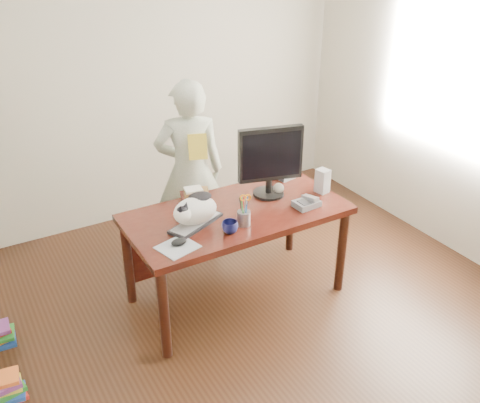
% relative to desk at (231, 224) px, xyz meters
% --- Properties ---
extents(room, '(4.50, 4.50, 4.50)m').
position_rel_desk_xyz_m(room, '(0.00, -0.68, 0.75)').
color(room, black).
rests_on(room, ground).
extents(desk, '(1.60, 0.80, 0.75)m').
position_rel_desk_xyz_m(desk, '(0.00, 0.00, 0.00)').
color(desk, black).
rests_on(desk, ground).
extents(keyboard, '(0.45, 0.32, 0.03)m').
position_rel_desk_xyz_m(keyboard, '(-0.34, -0.11, 0.16)').
color(keyboard, black).
rests_on(keyboard, desk).
extents(cat, '(0.39, 0.31, 0.23)m').
position_rel_desk_xyz_m(cat, '(-0.35, -0.11, 0.27)').
color(cat, white).
rests_on(cat, keyboard).
extents(monitor, '(0.48, 0.29, 0.55)m').
position_rel_desk_xyz_m(monitor, '(0.34, 0.01, 0.46)').
color(monitor, black).
rests_on(monitor, desk).
extents(pen_cup, '(0.12, 0.12, 0.24)m').
position_rel_desk_xyz_m(pen_cup, '(-0.05, -0.27, 0.21)').
color(pen_cup, '#97979C').
rests_on(pen_cup, desk).
extents(mousepad, '(0.28, 0.27, 0.01)m').
position_rel_desk_xyz_m(mousepad, '(-0.57, -0.31, 0.15)').
color(mousepad, '#ABB1B7').
rests_on(mousepad, desk).
extents(mouse, '(0.12, 0.09, 0.04)m').
position_rel_desk_xyz_m(mouse, '(-0.55, -0.29, 0.17)').
color(mouse, black).
rests_on(mouse, mousepad).
extents(coffee_mug, '(0.15, 0.15, 0.09)m').
position_rel_desk_xyz_m(coffee_mug, '(-0.19, -0.32, 0.19)').
color(coffee_mug, '#0C0D33').
rests_on(coffee_mug, desk).
extents(phone, '(0.19, 0.16, 0.08)m').
position_rel_desk_xyz_m(phone, '(0.48, -0.28, 0.18)').
color(phone, slate).
rests_on(phone, desk).
extents(speaker, '(0.10, 0.11, 0.19)m').
position_rel_desk_xyz_m(speaker, '(0.73, -0.14, 0.24)').
color(speaker, '#98989A').
rests_on(speaker, desk).
extents(baseball, '(0.08, 0.08, 0.08)m').
position_rel_desk_xyz_m(baseball, '(0.42, 0.01, 0.19)').
color(baseball, beige).
rests_on(baseball, desk).
extents(book_stack, '(0.24, 0.21, 0.08)m').
position_rel_desk_xyz_m(book_stack, '(-0.17, 0.26, 0.18)').
color(book_stack, '#481813').
rests_on(book_stack, desk).
extents(calculator, '(0.17, 0.21, 0.06)m').
position_rel_desk_xyz_m(calculator, '(0.61, 0.24, 0.17)').
color(calculator, slate).
rests_on(calculator, desk).
extents(person, '(0.66, 0.54, 1.55)m').
position_rel_desk_xyz_m(person, '(-0.01, 0.67, 0.17)').
color(person, silver).
rests_on(person, ground).
extents(held_book, '(0.17, 0.13, 0.20)m').
position_rel_desk_xyz_m(held_book, '(-0.01, 0.50, 0.45)').
color(held_book, gold).
rests_on(held_book, person).
extents(book_pile_a, '(0.27, 0.22, 0.18)m').
position_rel_desk_xyz_m(book_pile_a, '(-1.75, -0.28, -0.51)').
color(book_pile_a, red).
rests_on(book_pile_a, ground).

